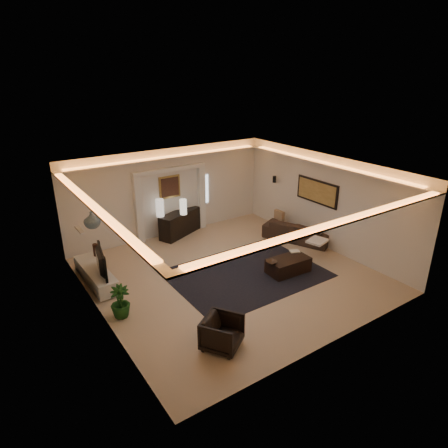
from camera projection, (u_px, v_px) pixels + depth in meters
floor at (230, 275)px, 10.74m from camera, size 7.00×7.00×0.00m
ceiling at (231, 171)px, 9.67m from camera, size 7.00×7.00×0.00m
wall_back at (170, 193)px, 12.90m from camera, size 7.00×0.00×7.00m
wall_front at (335, 282)px, 7.51m from camera, size 7.00×0.00×7.00m
wall_left at (96, 260)px, 8.39m from camera, size 0.00×7.00×7.00m
wall_right at (324, 202)px, 12.02m from camera, size 0.00×7.00×7.00m
cove_soffit at (231, 182)px, 9.77m from camera, size 7.00×7.00×0.04m
daylight_slit at (205, 189)px, 13.62m from camera, size 0.25×0.03×1.00m
area_rug at (246, 273)px, 10.79m from camera, size 4.00×3.00×0.01m
pilaster_left at (139, 210)px, 12.36m from camera, size 0.22×0.20×2.20m
pilaster_right at (201, 197)px, 13.55m from camera, size 0.22×0.20×2.20m
alcove_header at (170, 169)px, 12.53m from camera, size 2.52×0.20×0.12m
painting_frame at (170, 187)px, 12.80m from camera, size 0.74×0.04×0.74m
painting_canvas at (170, 187)px, 12.79m from camera, size 0.62×0.02×0.62m
art_panel_frame at (317, 192)px, 12.15m from camera, size 0.04×1.64×0.74m
art_panel_gold at (317, 192)px, 12.14m from camera, size 0.02×1.50×0.62m
wall_sconce at (274, 179)px, 13.57m from camera, size 0.12×0.12×0.22m
wall_niche at (80, 230)px, 9.42m from camera, size 0.10×0.55×0.04m
console at (180, 223)px, 13.20m from camera, size 1.68×1.11×0.80m
lamp_left at (160, 208)px, 12.59m from camera, size 0.28×0.28×0.57m
lamp_right at (183, 206)px, 12.76m from camera, size 0.26×0.26×0.51m
media_ledge at (96, 275)px, 10.28m from camera, size 0.57×2.07×0.39m
tv at (97, 261)px, 9.80m from camera, size 1.17×0.36×0.67m
figurine at (95, 248)px, 10.81m from camera, size 0.16×0.16×0.35m
ginger_jar at (92, 220)px, 9.40m from camera, size 0.40×0.40×0.41m
plant at (120, 302)px, 8.81m from camera, size 0.48×0.48×0.77m
sofa at (297, 231)px, 12.80m from camera, size 2.31×1.67×0.63m
throw_blanket at (317, 241)px, 11.49m from camera, size 0.68×0.61×0.06m
throw_pillow at (279, 216)px, 13.41m from camera, size 0.14×0.40×0.40m
coffee_table at (288, 266)px, 10.80m from camera, size 1.19×0.69×0.43m
bowl at (272, 263)px, 10.44m from camera, size 0.29×0.29×0.07m
magazine at (295, 252)px, 11.12m from camera, size 0.32×0.28×0.03m
armchair at (222, 333)px, 7.84m from camera, size 1.02×1.02×0.68m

